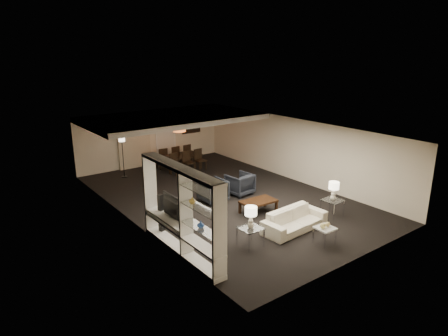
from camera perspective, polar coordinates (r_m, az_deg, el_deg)
The scene contains 35 objects.
floor at distance 14.31m, azimuth 0.00°, elevation -4.23°, with size 11.00×11.00×0.00m, color black.
ceiling at distance 13.62m, azimuth 0.00°, elevation 5.65°, with size 7.00×11.00×0.02m, color silver.
wall_back at distance 18.48m, azimuth -10.30°, elevation 4.35°, with size 7.00×0.02×2.50m, color beige.
wall_front at distance 10.30m, azimuth 18.78°, elevation -6.22°, with size 7.00×0.02×2.50m, color beige.
wall_left at distance 12.24m, azimuth -13.25°, elevation -2.13°, with size 0.02×11.00×2.50m, color beige.
wall_right at distance 16.18m, azimuth 9.98°, elevation 2.63°, with size 0.02×11.00×2.50m, color beige.
ceiling_soffit at distance 16.53m, azimuth -7.34°, elevation 7.11°, with size 7.00×4.00×0.20m, color silver.
curtains at distance 18.05m, azimuth -12.73°, elevation 3.76°, with size 1.50×0.12×2.40m, color beige.
door at distance 18.81m, azimuth -8.32°, elevation 4.04°, with size 0.90×0.05×2.10m, color silver.
painting at distance 19.39m, azimuth -4.73°, elevation 6.04°, with size 0.95×0.04×0.65m, color #142D38.
media_unit at distance 10.15m, azimuth -6.21°, elevation -6.16°, with size 0.38×3.40×2.35m, color white, non-canonical shape.
pendant_light at distance 16.76m, azimuth -6.39°, elevation 5.61°, with size 0.52×0.52×0.24m, color #D8591E.
sofa at distance 11.92m, azimuth 10.07°, elevation -7.32°, with size 2.10×0.82×0.61m, color beige.
coffee_table at distance 13.00m, azimuth 4.91°, elevation -5.51°, with size 1.15×0.67×0.41m, color black, non-canonical shape.
armchair_left at distance 13.83m, azimuth -1.62°, elevation -3.25°, with size 0.83×0.86×0.78m, color black.
armchair_right at distance 14.52m, azimuth 2.26°, elevation -2.29°, with size 0.83×0.86×0.78m, color black.
side_table_left at distance 10.86m, azimuth 3.79°, elevation -9.78°, with size 0.58×0.58×0.54m, color white, non-canonical shape.
side_table_right at distance 13.15m, azimuth 15.19°, elevation -5.51°, with size 0.58×0.58×0.54m, color white, non-canonical shape.
table_lamp_left at distance 10.62m, azimuth 3.84°, elevation -7.05°, with size 0.33×0.33×0.59m, color beige, non-canonical shape.
table_lamp_right at distance 12.95m, azimuth 15.38°, elevation -3.19°, with size 0.33×0.33×0.59m, color beige, non-canonical shape.
marble_table at distance 11.30m, azimuth 14.15°, elevation -9.33°, with size 0.48×0.48×0.48m, color silver, non-canonical shape.
gold_gourd_a at distance 11.10m, azimuth 13.93°, elevation -8.01°, with size 0.15×0.15×0.15m, color #E7D77A.
gold_gourd_b at distance 11.25m, azimuth 14.59°, elevation -7.78°, with size 0.13×0.13×0.13m, color #D2B76F.
television at distance 10.67m, azimuth -7.65°, elevation -5.69°, with size 0.14×1.10×0.63m, color black.
vase_blue at distance 9.45m, azimuth -3.35°, elevation -8.05°, with size 0.17×0.17×0.18m, color #224696.
vase_amber at distance 9.53m, azimuth -4.54°, elevation -4.64°, with size 0.16×0.16×0.17m, color #B5923C.
floor_speaker at distance 11.46m, azimuth -8.96°, elevation -6.63°, with size 0.13×0.13×1.21m, color black.
dining_table at distance 17.67m, azimuth -6.16°, elevation 0.82°, with size 1.78×0.99×0.62m, color black.
chair_nl at distance 16.79m, azimuth -6.79°, elevation 0.50°, with size 0.43×0.43×0.93m, color black, non-canonical shape.
chair_nm at distance 17.09m, azimuth -5.05°, elevation 0.84°, with size 0.43×0.43×0.93m, color black, non-canonical shape.
chair_nr at distance 17.40m, azimuth -3.38°, elevation 1.16°, with size 0.43×0.43×0.93m, color black, non-canonical shape.
chair_fl at distance 17.89m, azimuth -8.89°, elevation 1.43°, with size 0.43×0.43×0.93m, color black, non-canonical shape.
chair_fm at distance 18.17m, azimuth -7.22°, elevation 1.73°, with size 0.43×0.43×0.93m, color black, non-canonical shape.
chair_fr at distance 18.46m, azimuth -5.61°, elevation 2.02°, with size 0.43×0.43×0.93m, color black, non-canonical shape.
floor_lamp at distance 16.84m, azimuth -14.23°, elevation 1.59°, with size 0.25×0.25×1.74m, color black, non-canonical shape.
Camera 1 is at (-8.01, -10.71, 5.09)m, focal length 32.00 mm.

